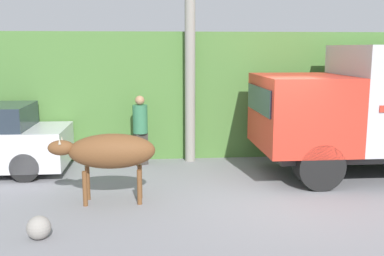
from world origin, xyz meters
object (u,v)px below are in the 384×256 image
brown_cow (109,152)px  utility_pole (190,54)px  pedestrian_on_hill (140,127)px  roadside_rock (39,228)px

brown_cow → utility_pole: 4.03m
brown_cow → pedestrian_on_hill: (0.52, 2.82, -0.03)m
brown_cow → roadside_rock: 2.08m
pedestrian_on_hill → utility_pole: bearing=165.0°
pedestrian_on_hill → brown_cow: bearing=52.1°
brown_cow → roadside_rock: size_ratio=5.37×
pedestrian_on_hill → utility_pole: size_ratio=0.33×
utility_pole → roadside_rock: (-2.79, -4.76, -2.63)m
brown_cow → roadside_rock: (-0.97, -1.65, -0.81)m
utility_pole → pedestrian_on_hill: bearing=-167.5°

